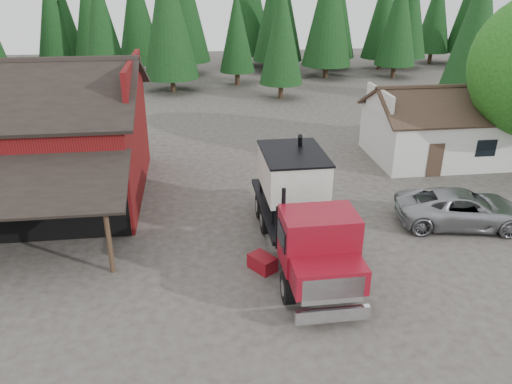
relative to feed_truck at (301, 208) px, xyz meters
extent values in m
plane|color=#3F3831|center=(-2.06, -2.63, -2.11)|extent=(120.00, 120.00, 0.00)
cube|color=maroon|center=(-13.06, 7.37, 0.39)|extent=(12.00, 10.00, 5.00)
cube|color=black|center=(-13.06, 9.87, 3.89)|extent=(12.80, 5.53, 2.35)
cube|color=maroon|center=(-7.06, 7.37, 3.89)|extent=(0.25, 7.00, 2.00)
cylinder|color=#382619|center=(-7.66, -0.53, -0.71)|extent=(0.20, 0.20, 2.80)
cube|color=silver|center=(10.94, 10.37, -0.61)|extent=(8.00, 6.00, 3.00)
cube|color=#38281E|center=(10.94, 8.87, 1.64)|extent=(8.60, 3.42, 1.80)
cube|color=#38281E|center=(10.94, 11.87, 1.64)|extent=(8.60, 3.42, 1.80)
cube|color=silver|center=(6.94, 10.37, 1.64)|extent=(0.20, 4.20, 1.50)
cube|color=silver|center=(14.94, 10.37, 1.64)|extent=(0.20, 4.20, 1.50)
cube|color=#38281E|center=(9.44, 7.35, -1.11)|extent=(0.90, 0.06, 2.00)
cube|color=black|center=(12.44, 7.35, -0.51)|extent=(1.20, 0.06, 1.00)
sphere|color=#184F12|center=(13.74, 8.17, 2.89)|extent=(4.40, 4.40, 4.40)
cylinder|color=#382619|center=(3.94, 27.37, -1.31)|extent=(0.44, 0.44, 1.60)
cone|color=black|center=(3.94, 27.37, 3.79)|extent=(3.96, 3.96, 9.00)
cylinder|color=#382619|center=(19.94, 23.37, -1.31)|extent=(0.44, 0.44, 1.60)
cone|color=black|center=(19.94, 23.37, 4.79)|extent=(4.84, 4.84, 11.00)
cylinder|color=#382619|center=(-6.06, 31.37, -1.31)|extent=(0.44, 0.44, 1.60)
cone|color=black|center=(-6.06, 31.37, 5.29)|extent=(5.28, 5.28, 12.00)
cylinder|color=black|center=(-1.12, -3.33, -1.51)|extent=(0.40, 1.21, 1.21)
cylinder|color=black|center=(1.18, -3.31, -1.51)|extent=(0.40, 1.21, 1.21)
cylinder|color=black|center=(-1.18, 1.93, -1.51)|extent=(0.40, 1.21, 1.21)
cylinder|color=black|center=(1.12, 1.95, -1.51)|extent=(0.40, 1.21, 1.21)
cylinder|color=black|center=(-1.20, 3.46, -1.51)|extent=(0.40, 1.21, 1.21)
cylinder|color=black|center=(1.11, 3.49, -1.51)|extent=(0.40, 1.21, 1.21)
cube|color=black|center=(-0.01, 0.19, -1.07)|extent=(1.31, 9.44, 0.44)
cube|color=silver|center=(0.05, -5.02, -1.51)|extent=(2.52, 0.22, 0.49)
cube|color=silver|center=(0.04, -4.91, -0.63)|extent=(2.08, 0.13, 0.99)
cube|color=maroon|center=(0.04, -4.25, -0.47)|extent=(2.48, 1.45, 0.93)
cube|color=maroon|center=(0.02, -2.83, 0.13)|extent=(2.65, 1.89, 2.03)
cube|color=black|center=(0.03, -3.70, 0.46)|extent=(2.30, 0.11, 0.99)
cylinder|color=black|center=(-1.08, -1.85, 0.74)|extent=(0.16, 0.16, 1.97)
cube|color=black|center=(0.01, -1.73, 0.08)|extent=(2.69, 0.16, 1.75)
cube|color=black|center=(-0.03, 1.72, -0.78)|extent=(2.86, 6.39, 0.18)
cube|color=silver|center=(-0.03, 1.72, 0.85)|extent=(2.56, 3.64, 1.75)
cone|color=silver|center=(-0.03, 1.72, -0.25)|extent=(2.44, 2.44, 0.77)
cube|color=black|center=(-0.03, 1.72, 1.74)|extent=(2.67, 3.76, 0.09)
cylinder|color=black|center=(0.62, 3.26, 0.74)|extent=(0.79, 2.40, 3.35)
cube|color=maroon|center=(-0.71, 4.35, -0.47)|extent=(0.67, 0.88, 0.49)
cylinder|color=silver|center=(1.28, -2.10, -1.18)|extent=(0.63, 1.10, 0.61)
imported|color=#94959B|center=(8.02, 1.52, -1.28)|extent=(6.42, 3.80, 1.67)
cube|color=maroon|center=(-1.74, -1.10, -1.81)|extent=(1.20, 1.30, 0.60)
camera|label=1|loc=(-4.14, -17.93, 8.91)|focal=35.00mm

